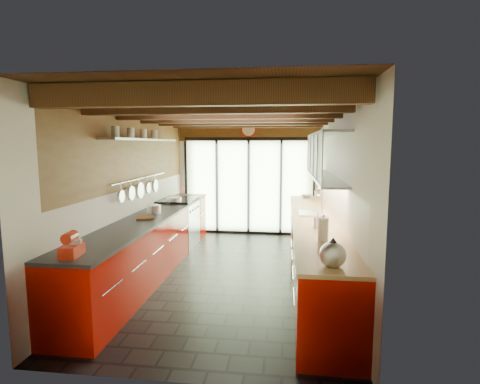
% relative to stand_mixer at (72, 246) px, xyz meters
% --- Properties ---
extents(ground, '(5.50, 5.50, 0.00)m').
position_rel_stand_mixer_xyz_m(ground, '(1.27, 2.24, -1.02)').
color(ground, black).
rests_on(ground, ground).
extents(room_shell, '(5.50, 5.50, 5.50)m').
position_rel_stand_mixer_xyz_m(room_shell, '(1.27, 2.24, 0.63)').
color(room_shell, silver).
rests_on(room_shell, ground).
extents(ceiling_beams, '(3.14, 5.06, 4.90)m').
position_rel_stand_mixer_xyz_m(ceiling_beams, '(1.27, 2.62, 1.44)').
color(ceiling_beams, '#593316').
rests_on(ceiling_beams, ground).
extents(glass_door, '(2.95, 0.10, 2.90)m').
position_rel_stand_mixer_xyz_m(glass_door, '(1.27, 4.94, 0.64)').
color(glass_door, '#C6EAAD').
rests_on(glass_door, ground).
extents(left_counter, '(0.68, 5.00, 0.92)m').
position_rel_stand_mixer_xyz_m(left_counter, '(-0.01, 2.24, -0.56)').
color(left_counter, '#A80B00').
rests_on(left_counter, ground).
extents(range_stove, '(0.66, 0.90, 0.97)m').
position_rel_stand_mixer_xyz_m(range_stove, '(-0.01, 3.69, -0.55)').
color(range_stove, silver).
rests_on(range_stove, ground).
extents(right_counter, '(0.68, 5.00, 0.92)m').
position_rel_stand_mixer_xyz_m(right_counter, '(2.54, 2.24, -0.56)').
color(right_counter, '#A80B00').
rests_on(right_counter, ground).
extents(sink_assembly, '(0.45, 0.52, 0.43)m').
position_rel_stand_mixer_xyz_m(sink_assembly, '(2.56, 2.64, -0.06)').
color(sink_assembly, silver).
rests_on(sink_assembly, right_counter).
extents(upper_cabinets_right, '(0.34, 3.00, 3.00)m').
position_rel_stand_mixer_xyz_m(upper_cabinets_right, '(2.70, 2.54, 0.83)').
color(upper_cabinets_right, silver).
rests_on(upper_cabinets_right, ground).
extents(left_wall_fixtures, '(0.28, 2.60, 0.96)m').
position_rel_stand_mixer_xyz_m(left_wall_fixtures, '(-0.20, 2.43, 0.83)').
color(left_wall_fixtures, silver).
rests_on(left_wall_fixtures, ground).
extents(stand_mixer, '(0.19, 0.30, 0.25)m').
position_rel_stand_mixer_xyz_m(stand_mixer, '(0.00, 0.00, 0.00)').
color(stand_mixer, red).
rests_on(stand_mixer, left_counter).
extents(pot_large, '(0.26, 0.26, 0.14)m').
position_rel_stand_mixer_xyz_m(pot_large, '(-0.00, 2.34, -0.03)').
color(pot_large, silver).
rests_on(pot_large, left_counter).
extents(pot_small, '(0.30, 0.30, 0.11)m').
position_rel_stand_mixer_xyz_m(pot_small, '(-0.00, 3.41, -0.04)').
color(pot_small, silver).
rests_on(pot_small, left_counter).
extents(cutting_board, '(0.36, 0.41, 0.03)m').
position_rel_stand_mixer_xyz_m(cutting_board, '(-0.00, 1.92, -0.09)').
color(cutting_board, brown).
rests_on(cutting_board, left_counter).
extents(kettle, '(0.31, 0.34, 0.28)m').
position_rel_stand_mixer_xyz_m(kettle, '(2.54, -0.01, 0.02)').
color(kettle, silver).
rests_on(kettle, right_counter).
extents(paper_towel, '(0.13, 0.13, 0.32)m').
position_rel_stand_mixer_xyz_m(paper_towel, '(2.54, 0.90, 0.03)').
color(paper_towel, white).
rests_on(paper_towel, right_counter).
extents(soap_bottle, '(0.11, 0.11, 0.20)m').
position_rel_stand_mixer_xyz_m(soap_bottle, '(2.54, 1.59, 0.00)').
color(soap_bottle, silver).
rests_on(soap_bottle, right_counter).
extents(bowl, '(0.27, 0.27, 0.05)m').
position_rel_stand_mixer_xyz_m(bowl, '(2.54, 4.49, -0.07)').
color(bowl, silver).
rests_on(bowl, right_counter).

